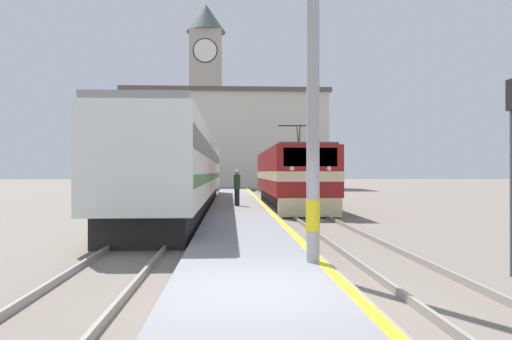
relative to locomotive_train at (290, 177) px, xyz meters
The scene contains 10 objects.
ground_plane 9.73m from the locomotive_train, 108.02° to the left, with size 200.00×200.00×0.00m, color #70665B.
platform 5.31m from the locomotive_train, 125.79° to the left, with size 2.91×140.00×0.28m.
rail_track_near 4.45m from the locomotive_train, 90.00° to the left, with size 2.84×140.00×0.16m.
rail_track_far 7.30m from the locomotive_train, 144.67° to the left, with size 2.83×140.00×0.16m.
locomotive_train is the anchor object (origin of this frame).
passenger_train 5.87m from the locomotive_train, behind, with size 2.92×30.59×4.01m.
catenary_mast 18.98m from the locomotive_train, 95.35° to the right, with size 2.12×0.27×7.55m.
person_on_platform 4.16m from the locomotive_train, 137.96° to the right, with size 0.34×0.34×1.83m.
clock_tower 46.49m from the locomotive_train, 98.87° to the left, with size 5.68×5.68×26.39m.
station_building 33.46m from the locomotive_train, 96.70° to the left, with size 24.57×8.41×11.85m.
Camera 1 is at (-0.47, -7.47, 2.03)m, focal length 35.00 mm.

